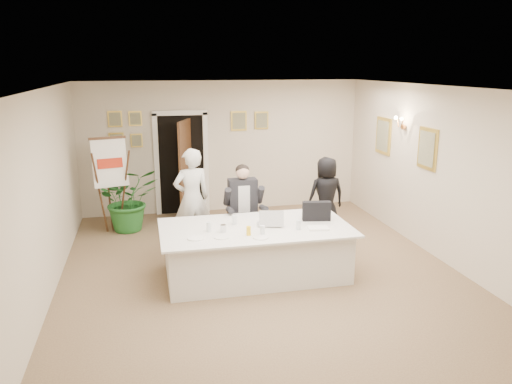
{
  "coord_description": "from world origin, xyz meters",
  "views": [
    {
      "loc": [
        -1.65,
        -7.03,
        3.11
      ],
      "look_at": [
        0.07,
        0.6,
        1.11
      ],
      "focal_mm": 35.0,
      "sensor_mm": 36.0,
      "label": 1
    }
  ],
  "objects_px": {
    "paper_stack": "(318,228)",
    "steel_jug": "(223,228)",
    "flip_chart": "(111,190)",
    "conference_table": "(256,251)",
    "seated_man": "(243,208)",
    "laptop_bag": "(317,211)",
    "standing_woman": "(326,195)",
    "oj_glass": "(249,231)",
    "laptop": "(269,216)",
    "standing_man": "(192,198)",
    "potted_palm": "(129,199)"
  },
  "relations": [
    {
      "from": "paper_stack",
      "to": "steel_jug",
      "type": "bearing_deg",
      "value": 172.76
    },
    {
      "from": "flip_chart",
      "to": "paper_stack",
      "type": "height_order",
      "value": "flip_chart"
    },
    {
      "from": "conference_table",
      "to": "seated_man",
      "type": "relative_size",
      "value": 1.85
    },
    {
      "from": "flip_chart",
      "to": "laptop_bag",
      "type": "xyz_separation_m",
      "value": [
        3.2,
        -2.49,
        0.09
      ]
    },
    {
      "from": "paper_stack",
      "to": "standing_woman",
      "type": "bearing_deg",
      "value": 66.47
    },
    {
      "from": "standing_woman",
      "to": "oj_glass",
      "type": "relative_size",
      "value": 11.2
    },
    {
      "from": "laptop",
      "to": "oj_glass",
      "type": "height_order",
      "value": "laptop"
    },
    {
      "from": "conference_table",
      "to": "paper_stack",
      "type": "distance_m",
      "value": 1.01
    },
    {
      "from": "seated_man",
      "to": "laptop",
      "type": "distance_m",
      "value": 1.06
    },
    {
      "from": "flip_chart",
      "to": "steel_jug",
      "type": "bearing_deg",
      "value": -57.91
    },
    {
      "from": "standing_woman",
      "to": "oj_glass",
      "type": "bearing_deg",
      "value": 44.65
    },
    {
      "from": "laptop",
      "to": "paper_stack",
      "type": "bearing_deg",
      "value": -16.15
    },
    {
      "from": "seated_man",
      "to": "standing_woman",
      "type": "relative_size",
      "value": 1.05
    },
    {
      "from": "flip_chart",
      "to": "standing_woman",
      "type": "relative_size",
      "value": 1.24
    },
    {
      "from": "standing_man",
      "to": "steel_jug",
      "type": "xyz_separation_m",
      "value": [
        0.29,
        -1.58,
        -0.05
      ]
    },
    {
      "from": "laptop",
      "to": "laptop_bag",
      "type": "xyz_separation_m",
      "value": [
        0.77,
        0.06,
        0.01
      ]
    },
    {
      "from": "standing_woman",
      "to": "paper_stack",
      "type": "height_order",
      "value": "standing_woman"
    },
    {
      "from": "paper_stack",
      "to": "steel_jug",
      "type": "height_order",
      "value": "steel_jug"
    },
    {
      "from": "conference_table",
      "to": "seated_man",
      "type": "distance_m",
      "value": 1.14
    },
    {
      "from": "conference_table",
      "to": "steel_jug",
      "type": "xyz_separation_m",
      "value": [
        -0.51,
        -0.13,
        0.44
      ]
    },
    {
      "from": "laptop_bag",
      "to": "paper_stack",
      "type": "bearing_deg",
      "value": -95.33
    },
    {
      "from": "laptop_bag",
      "to": "paper_stack",
      "type": "distance_m",
      "value": 0.44
    },
    {
      "from": "standing_man",
      "to": "standing_woman",
      "type": "relative_size",
      "value": 1.2
    },
    {
      "from": "potted_palm",
      "to": "paper_stack",
      "type": "distance_m",
      "value": 4.06
    },
    {
      "from": "laptop_bag",
      "to": "seated_man",
      "type": "bearing_deg",
      "value": 144.63
    },
    {
      "from": "conference_table",
      "to": "laptop",
      "type": "xyz_separation_m",
      "value": [
        0.22,
        0.04,
        0.52
      ]
    },
    {
      "from": "flip_chart",
      "to": "paper_stack",
      "type": "relative_size",
      "value": 6.14
    },
    {
      "from": "flip_chart",
      "to": "paper_stack",
      "type": "xyz_separation_m",
      "value": [
        3.09,
        -2.89,
        -0.04
      ]
    },
    {
      "from": "conference_table",
      "to": "oj_glass",
      "type": "bearing_deg",
      "value": -117.27
    },
    {
      "from": "flip_chart",
      "to": "potted_palm",
      "type": "height_order",
      "value": "flip_chart"
    },
    {
      "from": "conference_table",
      "to": "potted_palm",
      "type": "height_order",
      "value": "potted_palm"
    },
    {
      "from": "standing_man",
      "to": "potted_palm",
      "type": "distance_m",
      "value": 1.64
    },
    {
      "from": "laptop_bag",
      "to": "paper_stack",
      "type": "xyz_separation_m",
      "value": [
        -0.11,
        -0.41,
        -0.14
      ]
    },
    {
      "from": "steel_jug",
      "to": "oj_glass",
      "type": "bearing_deg",
      "value": -33.55
    },
    {
      "from": "flip_chart",
      "to": "standing_man",
      "type": "bearing_deg",
      "value": -38.78
    },
    {
      "from": "seated_man",
      "to": "standing_man",
      "type": "distance_m",
      "value": 0.92
    },
    {
      "from": "steel_jug",
      "to": "flip_chart",
      "type": "bearing_deg",
      "value": 122.09
    },
    {
      "from": "oj_glass",
      "to": "standing_woman",
      "type": "bearing_deg",
      "value": 46.74
    },
    {
      "from": "standing_man",
      "to": "laptop",
      "type": "bearing_deg",
      "value": 114.13
    },
    {
      "from": "standing_man",
      "to": "flip_chart",
      "type": "bearing_deg",
      "value": -50.56
    },
    {
      "from": "conference_table",
      "to": "laptop_bag",
      "type": "bearing_deg",
      "value": 5.74
    },
    {
      "from": "standing_woman",
      "to": "laptop_bag",
      "type": "xyz_separation_m",
      "value": [
        -0.76,
        -1.6,
        0.2
      ]
    },
    {
      "from": "seated_man",
      "to": "standing_woman",
      "type": "height_order",
      "value": "seated_man"
    },
    {
      "from": "potted_palm",
      "to": "steel_jug",
      "type": "height_order",
      "value": "potted_palm"
    },
    {
      "from": "standing_man",
      "to": "laptop_bag",
      "type": "relative_size",
      "value": 4.07
    },
    {
      "from": "flip_chart",
      "to": "standing_woman",
      "type": "bearing_deg",
      "value": -12.62
    },
    {
      "from": "laptop",
      "to": "steel_jug",
      "type": "xyz_separation_m",
      "value": [
        -0.73,
        -0.18,
        -0.08
      ]
    },
    {
      "from": "laptop_bag",
      "to": "oj_glass",
      "type": "relative_size",
      "value": 3.31
    },
    {
      "from": "standing_man",
      "to": "oj_glass",
      "type": "bearing_deg",
      "value": 97.19
    },
    {
      "from": "oj_glass",
      "to": "seated_man",
      "type": "bearing_deg",
      "value": 81.65
    }
  ]
}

